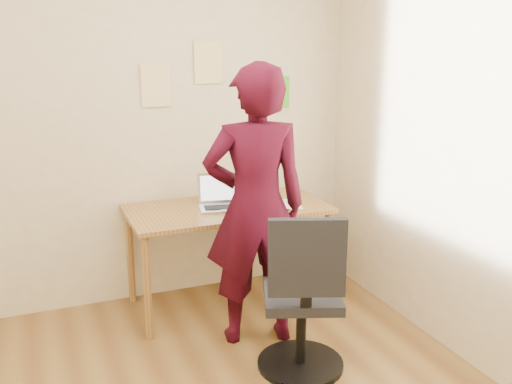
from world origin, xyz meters
name	(u,v)px	position (x,y,z in m)	size (l,w,h in m)	color
room	(181,171)	(0.00, 0.00, 1.35)	(3.58, 3.58, 2.78)	brown
desk	(228,219)	(0.68, 1.38, 0.65)	(1.40, 0.70, 0.74)	olive
laptop	(221,200)	(0.64, 1.39, 0.79)	(0.36, 0.33, 0.22)	#B8B9C0
paper_sheet	(286,204)	(1.09, 1.28, 0.74)	(0.19, 0.28, 0.00)	white
phone	(280,209)	(1.00, 1.17, 0.74)	(0.11, 0.13, 0.01)	black
wall_note_left	(156,85)	(0.29, 1.74, 1.57)	(0.21, 0.00, 0.30)	#F7D794
wall_note_mid	(208,62)	(0.68, 1.74, 1.73)	(0.21, 0.00, 0.30)	#F7D794
wall_note_right	(279,92)	(1.23, 1.74, 1.49)	(0.18, 0.00, 0.24)	#4EB729
office_chair	(303,306)	(0.77, 0.36, 0.42)	(0.56, 0.57, 0.98)	black
person	(255,207)	(0.68, 0.85, 0.88)	(0.64, 0.42, 1.77)	#370716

